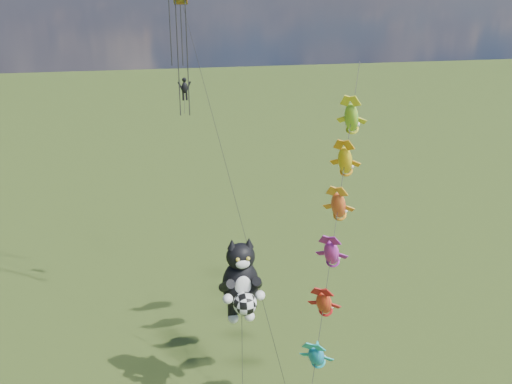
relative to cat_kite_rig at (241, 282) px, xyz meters
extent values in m
cylinder|color=black|center=(-0.24, -1.39, -4.86)|extent=(0.53, 2.70, 5.98)
ellipsoid|color=black|center=(0.00, 0.23, -0.31)|extent=(2.41, 2.08, 3.12)
ellipsoid|color=black|center=(0.00, 0.13, 1.54)|extent=(1.88, 1.75, 1.58)
cone|color=black|center=(-0.49, 0.13, 2.37)|extent=(0.63, 0.63, 0.59)
cone|color=black|center=(0.49, 0.13, 2.37)|extent=(0.63, 0.63, 0.59)
ellipsoid|color=white|center=(0.00, -0.50, 1.40)|extent=(0.88, 0.54, 0.57)
ellipsoid|color=white|center=(0.00, -0.50, -0.02)|extent=(1.02, 0.53, 1.29)
sphere|color=gold|center=(-0.29, -0.57, 1.72)|extent=(0.23, 0.23, 0.23)
sphere|color=gold|center=(0.29, -0.57, 1.72)|extent=(0.23, 0.23, 0.23)
sphere|color=white|center=(-0.93, -0.79, -0.55)|extent=(0.59, 0.59, 0.59)
sphere|color=white|center=(0.93, -0.79, -0.55)|extent=(0.59, 0.59, 0.59)
sphere|color=white|center=(-0.49, 0.09, -2.41)|extent=(0.62, 0.62, 0.62)
sphere|color=white|center=(0.49, 0.09, -2.41)|extent=(0.62, 0.62, 0.62)
sphere|color=white|center=(0.00, -1.08, -0.80)|extent=(1.34, 1.34, 1.34)
cylinder|color=black|center=(4.87, -1.32, 1.88)|extent=(7.67, 13.88, 19.46)
ellipsoid|color=blue|center=(3.19, -4.37, -2.40)|extent=(1.80, 2.35, 2.46)
ellipsoid|color=#E55219|center=(4.05, -2.82, -0.22)|extent=(1.80, 2.35, 2.46)
ellipsoid|color=#D833B1|center=(4.90, -1.27, 1.96)|extent=(1.80, 2.35, 2.46)
ellipsoid|color=red|center=(5.76, 0.28, 4.13)|extent=(1.80, 2.35, 2.46)
ellipsoid|color=yellow|center=(6.61, 1.83, 6.31)|extent=(1.80, 2.35, 2.46)
ellipsoid|color=green|center=(7.47, 3.38, 8.49)|extent=(1.80, 2.35, 2.46)
cylinder|color=black|center=(0.24, 4.99, 4.55)|extent=(4.64, 16.47, 24.79)
cube|color=#3A9420|center=(-1.94, 10.05, 15.08)|extent=(0.94, 0.59, 0.50)
cylinder|color=black|center=(-2.25, 10.05, 11.29)|extent=(0.08, 0.08, 7.58)
cylinder|color=black|center=(-1.63, 10.05, 11.29)|extent=(0.08, 0.08, 7.58)
camera|label=1|loc=(-5.17, -28.48, 16.00)|focal=40.00mm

